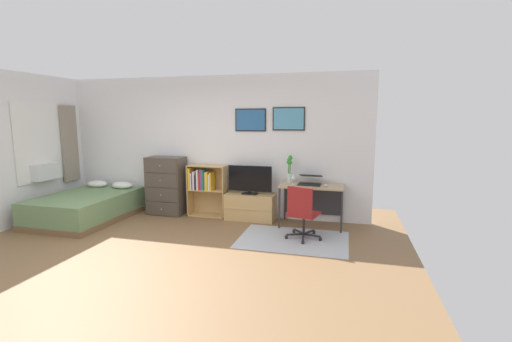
{
  "coord_description": "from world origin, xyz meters",
  "views": [
    {
      "loc": [
        2.58,
        -4.0,
        1.89
      ],
      "look_at": [
        1.15,
        1.5,
        1.04
      ],
      "focal_mm": 24.59,
      "sensor_mm": 36.0,
      "label": 1
    }
  ],
  "objects_px": {
    "bamboo_vase": "(290,168)",
    "dresser": "(166,186)",
    "wine_glass": "(293,177)",
    "desk": "(312,192)",
    "laptop": "(310,180)",
    "bed": "(87,206)",
    "tv_stand": "(250,207)",
    "computer_mouse": "(326,185)",
    "television": "(250,180)",
    "office_chair": "(302,211)",
    "bookshelf": "(204,185)"
  },
  "relations": [
    {
      "from": "dresser",
      "to": "wine_glass",
      "type": "relative_size",
      "value": 6.34
    },
    {
      "from": "dresser",
      "to": "desk",
      "type": "distance_m",
      "value": 2.87
    },
    {
      "from": "office_chair",
      "to": "computer_mouse",
      "type": "bearing_deg",
      "value": 78.61
    },
    {
      "from": "laptop",
      "to": "computer_mouse",
      "type": "distance_m",
      "value": 0.32
    },
    {
      "from": "dresser",
      "to": "office_chair",
      "type": "height_order",
      "value": "dresser"
    },
    {
      "from": "office_chair",
      "to": "bamboo_vase",
      "type": "xyz_separation_m",
      "value": [
        -0.35,
        0.94,
        0.55
      ]
    },
    {
      "from": "office_chair",
      "to": "dresser",
      "type": "bearing_deg",
      "value": 176.11
    },
    {
      "from": "desk",
      "to": "laptop",
      "type": "height_order",
      "value": "laptop"
    },
    {
      "from": "dresser",
      "to": "wine_glass",
      "type": "bearing_deg",
      "value": -2.49
    },
    {
      "from": "bed",
      "to": "desk",
      "type": "height_order",
      "value": "desk"
    },
    {
      "from": "television",
      "to": "wine_glass",
      "type": "relative_size",
      "value": 4.59
    },
    {
      "from": "dresser",
      "to": "tv_stand",
      "type": "bearing_deg",
      "value": 0.5
    },
    {
      "from": "tv_stand",
      "to": "computer_mouse",
      "type": "bearing_deg",
      "value": -7.1
    },
    {
      "from": "desk",
      "to": "office_chair",
      "type": "xyz_separation_m",
      "value": [
        -0.07,
        -0.84,
        -0.15
      ]
    },
    {
      "from": "bed",
      "to": "computer_mouse",
      "type": "bearing_deg",
      "value": 7.73
    },
    {
      "from": "bed",
      "to": "television",
      "type": "relative_size",
      "value": 2.31
    },
    {
      "from": "computer_mouse",
      "to": "bookshelf",
      "type": "bearing_deg",
      "value": 174.6
    },
    {
      "from": "television",
      "to": "tv_stand",
      "type": "bearing_deg",
      "value": 90.0
    },
    {
      "from": "bed",
      "to": "bookshelf",
      "type": "distance_m",
      "value": 2.23
    },
    {
      "from": "desk",
      "to": "laptop",
      "type": "relative_size",
      "value": 2.49
    },
    {
      "from": "television",
      "to": "bamboo_vase",
      "type": "bearing_deg",
      "value": 7.48
    },
    {
      "from": "bed",
      "to": "computer_mouse",
      "type": "height_order",
      "value": "computer_mouse"
    },
    {
      "from": "bamboo_vase",
      "to": "dresser",
      "type": "bearing_deg",
      "value": -177.94
    },
    {
      "from": "bed",
      "to": "desk",
      "type": "xyz_separation_m",
      "value": [
        4.14,
        0.73,
        0.36
      ]
    },
    {
      "from": "computer_mouse",
      "to": "wine_glass",
      "type": "height_order",
      "value": "wine_glass"
    },
    {
      "from": "bed",
      "to": "wine_glass",
      "type": "distance_m",
      "value": 3.91
    },
    {
      "from": "wine_glass",
      "to": "television",
      "type": "bearing_deg",
      "value": 172.82
    },
    {
      "from": "bookshelf",
      "to": "bamboo_vase",
      "type": "xyz_separation_m",
      "value": [
        1.66,
        0.03,
        0.4
      ]
    },
    {
      "from": "bamboo_vase",
      "to": "office_chair",
      "type": "bearing_deg",
      "value": -69.4
    },
    {
      "from": "bamboo_vase",
      "to": "wine_glass",
      "type": "distance_m",
      "value": 0.26
    },
    {
      "from": "bed",
      "to": "wine_glass",
      "type": "height_order",
      "value": "wine_glass"
    },
    {
      "from": "television",
      "to": "computer_mouse",
      "type": "relative_size",
      "value": 7.95
    },
    {
      "from": "bed",
      "to": "laptop",
      "type": "xyz_separation_m",
      "value": [
        4.1,
        0.72,
        0.56
      ]
    },
    {
      "from": "bamboo_vase",
      "to": "wine_glass",
      "type": "xyz_separation_m",
      "value": [
        0.1,
        -0.2,
        -0.13
      ]
    },
    {
      "from": "bookshelf",
      "to": "wine_glass",
      "type": "height_order",
      "value": "bookshelf"
    },
    {
      "from": "desk",
      "to": "bamboo_vase",
      "type": "xyz_separation_m",
      "value": [
        -0.42,
        0.1,
        0.4
      ]
    },
    {
      "from": "bed",
      "to": "wine_glass",
      "type": "bearing_deg",
      "value": 9.55
    },
    {
      "from": "bamboo_vase",
      "to": "tv_stand",
      "type": "bearing_deg",
      "value": -174.26
    },
    {
      "from": "bookshelf",
      "to": "computer_mouse",
      "type": "relative_size",
      "value": 9.57
    },
    {
      "from": "television",
      "to": "dresser",
      "type": "bearing_deg",
      "value": 179.76
    },
    {
      "from": "bed",
      "to": "desk",
      "type": "distance_m",
      "value": 4.22
    },
    {
      "from": "laptop",
      "to": "bamboo_vase",
      "type": "distance_m",
      "value": 0.44
    },
    {
      "from": "bookshelf",
      "to": "desk",
      "type": "height_order",
      "value": "bookshelf"
    },
    {
      "from": "bed",
      "to": "computer_mouse",
      "type": "xyz_separation_m",
      "value": [
        4.38,
        0.58,
        0.51
      ]
    },
    {
      "from": "bed",
      "to": "tv_stand",
      "type": "xyz_separation_m",
      "value": [
        2.99,
        0.75,
        -0.0
      ]
    },
    {
      "from": "dresser",
      "to": "tv_stand",
      "type": "relative_size",
      "value": 1.24
    },
    {
      "from": "bookshelf",
      "to": "television",
      "type": "height_order",
      "value": "television"
    },
    {
      "from": "tv_stand",
      "to": "desk",
      "type": "height_order",
      "value": "desk"
    },
    {
      "from": "bookshelf",
      "to": "television",
      "type": "relative_size",
      "value": 1.2
    },
    {
      "from": "desk",
      "to": "wine_glass",
      "type": "distance_m",
      "value": 0.44
    }
  ]
}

